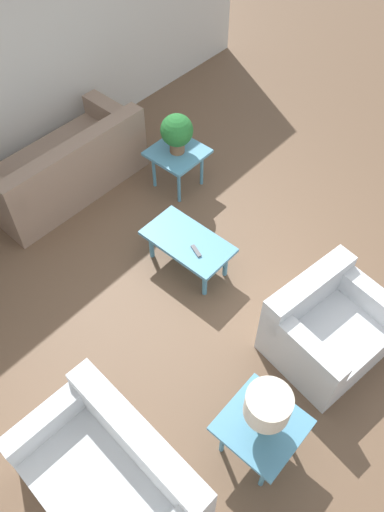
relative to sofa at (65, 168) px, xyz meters
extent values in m
plane|color=brown|center=(-2.35, -0.24, -0.31)|extent=(14.00, 14.00, 0.00)
cube|color=silver|center=(0.71, -0.24, 1.04)|extent=(0.12, 7.20, 2.70)
cube|color=gray|center=(0.05, 0.00, -0.09)|extent=(0.91, 1.91, 0.45)
cube|color=gray|center=(-0.29, 0.00, 0.32)|extent=(0.22, 1.90, 0.37)
cube|color=gray|center=(0.04, -0.85, 0.26)|extent=(0.89, 0.21, 0.24)
cube|color=silver|center=(-3.47, -0.17, -0.10)|extent=(0.99, 1.09, 0.43)
cube|color=silver|center=(-3.15, -0.22, 0.28)|extent=(0.35, 0.99, 0.34)
cube|color=silver|center=(-3.41, 0.24, 0.22)|extent=(0.86, 0.29, 0.22)
cube|color=silver|center=(-3.54, -0.57, 0.22)|extent=(0.86, 0.29, 0.22)
cube|color=silver|center=(-2.93, 2.01, -0.10)|extent=(1.41, 0.93, 0.43)
cube|color=silver|center=(-2.95, 1.69, 0.28)|extent=(1.37, 0.28, 0.34)
cube|color=silver|center=(-2.33, 1.97, 0.22)|extent=(0.21, 0.85, 0.22)
cube|color=teal|center=(-1.86, -0.07, 0.07)|extent=(0.92, 0.50, 0.04)
cylinder|color=teal|center=(-2.23, -0.23, -0.13)|extent=(0.05, 0.05, 0.36)
cylinder|color=teal|center=(-1.49, -0.23, -0.13)|extent=(0.05, 0.05, 0.36)
cylinder|color=teal|center=(-2.23, 0.10, -0.13)|extent=(0.05, 0.05, 0.36)
cylinder|color=teal|center=(-1.49, 0.10, -0.13)|extent=(0.05, 0.05, 0.36)
cube|color=teal|center=(-0.94, -0.92, 0.18)|extent=(0.59, 0.59, 0.04)
cylinder|color=teal|center=(-1.14, -1.12, -0.08)|extent=(0.04, 0.04, 0.48)
cylinder|color=teal|center=(-0.74, -1.12, -0.08)|extent=(0.04, 0.04, 0.48)
cylinder|color=teal|center=(-1.14, -0.72, -0.08)|extent=(0.04, 0.04, 0.48)
cylinder|color=teal|center=(-0.74, -0.72, -0.08)|extent=(0.04, 0.04, 0.48)
cube|color=teal|center=(-3.55, 0.98, 0.18)|extent=(0.59, 0.59, 0.04)
cylinder|color=teal|center=(-3.75, 0.78, -0.08)|extent=(0.04, 0.04, 0.48)
cylinder|color=teal|center=(-3.35, 0.78, -0.08)|extent=(0.04, 0.04, 0.48)
cylinder|color=teal|center=(-3.75, 1.19, -0.08)|extent=(0.04, 0.04, 0.48)
cylinder|color=teal|center=(-3.35, 1.19, -0.08)|extent=(0.04, 0.04, 0.48)
cylinder|color=brown|center=(-0.94, -0.92, 0.26)|extent=(0.17, 0.17, 0.13)
sphere|color=#236B2D|center=(-0.94, -0.92, 0.49)|extent=(0.37, 0.37, 0.37)
cylinder|color=#997F4C|center=(-3.55, 0.98, 0.32)|extent=(0.13, 0.13, 0.25)
cylinder|color=beige|center=(-3.55, 0.98, 0.56)|extent=(0.33, 0.33, 0.23)
cube|color=#4C4C51|center=(-2.02, -0.01, 0.10)|extent=(0.16, 0.10, 0.02)
camera|label=1|loc=(-4.05, 2.34, 3.87)|focal=35.00mm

